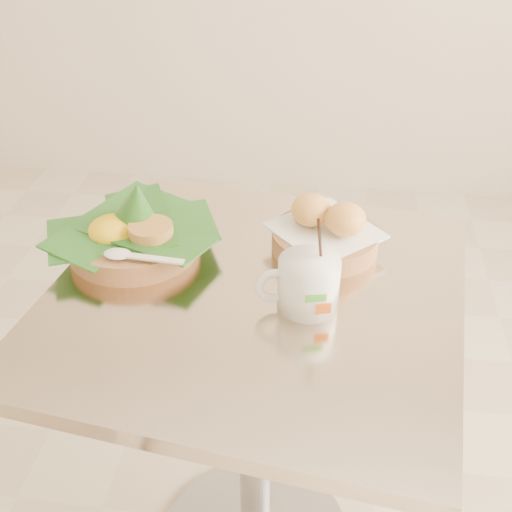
# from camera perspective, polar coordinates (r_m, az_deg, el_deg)

# --- Properties ---
(cafe_table) EXTENTS (0.79, 0.79, 0.75)m
(cafe_table) POSITION_cam_1_polar(r_m,az_deg,el_deg) (1.26, -0.01, -11.07)
(cafe_table) COLOR gray
(cafe_table) RESTS_ON floor
(rice_basket) EXTENTS (0.31, 0.31, 0.15)m
(rice_basket) POSITION_cam_1_polar(r_m,az_deg,el_deg) (1.22, -10.91, 2.18)
(rice_basket) COLOR #B37A4D
(rice_basket) RESTS_ON cafe_table
(bread_basket) EXTENTS (0.24, 0.24, 0.10)m
(bread_basket) POSITION_cam_1_polar(r_m,az_deg,el_deg) (1.21, 6.22, 2.12)
(bread_basket) COLOR #B37A4D
(bread_basket) RESTS_ON cafe_table
(coffee_mug) EXTENTS (0.14, 0.11, 0.18)m
(coffee_mug) POSITION_cam_1_polar(r_m,az_deg,el_deg) (1.06, 4.55, -2.36)
(coffee_mug) COLOR white
(coffee_mug) RESTS_ON cafe_table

